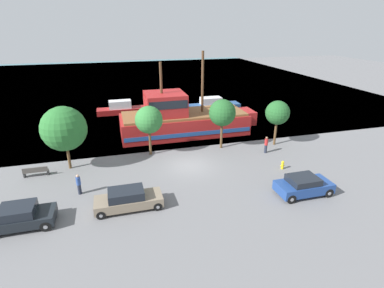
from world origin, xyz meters
name	(u,v)px	position (x,y,z in m)	size (l,w,h in m)	color
ground_plane	(189,165)	(0.00, 0.00, 0.00)	(160.00, 160.00, 0.00)	slate
water_surface	(138,81)	(0.00, 44.00, 0.00)	(80.00, 80.00, 0.00)	teal
pirate_ship	(182,119)	(1.35, 8.31, 1.70)	(15.51, 5.25, 9.11)	#A31E1E
moored_boat_dockside	(123,109)	(-4.64, 18.68, 0.66)	(7.54, 1.97, 1.83)	maroon
moored_boat_outer	(213,106)	(8.08, 16.66, 0.72)	(7.39, 2.11, 1.95)	navy
parked_car_curb_front	(20,217)	(-12.31, -5.59, 0.72)	(3.92, 1.99, 1.46)	black
parked_car_curb_mid	(128,199)	(-5.73, -5.33, 0.71)	(4.55, 1.82, 1.45)	#7F705B
parked_car_curb_rear	(303,185)	(6.89, -6.91, 0.73)	(4.06, 1.98, 1.44)	navy
fire_hydrant	(283,165)	(7.66, -2.82, 0.41)	(0.42, 0.25, 0.76)	yellow
bench_promenade_east	(36,171)	(-12.78, 1.42, 0.45)	(1.92, 0.45, 0.85)	#4C4742
pedestrian_walking_near	(79,184)	(-9.09, -2.47, 0.80)	(0.32, 0.32, 1.60)	#232838
pedestrian_walking_far	(266,145)	(7.96, 0.76, 0.84)	(0.32, 0.32, 1.67)	#232838
tree_row_east	(64,129)	(-10.21, 2.27, 3.65)	(3.76, 3.76, 5.54)	brown
tree_row_mideast	(149,120)	(-2.97, 3.37, 3.48)	(2.59, 2.59, 4.80)	brown
tree_row_midwest	(222,113)	(4.20, 3.12, 3.68)	(2.64, 2.64, 5.02)	brown
tree_row_west	(277,113)	(9.89, 2.47, 3.42)	(2.43, 2.43, 4.66)	brown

